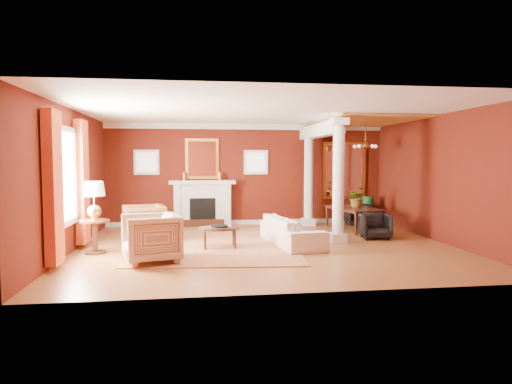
{
  "coord_description": "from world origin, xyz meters",
  "views": [
    {
      "loc": [
        -1.53,
        -9.63,
        1.86
      ],
      "look_at": [
        -0.16,
        0.43,
        1.15
      ],
      "focal_mm": 32.0,
      "sensor_mm": 36.0,
      "label": 1
    }
  ],
  "objects": [
    {
      "name": "side_table",
      "position": [
        -3.5,
        -0.27,
        0.96
      ],
      "size": [
        0.58,
        0.58,
        1.44
      ],
      "rotation": [
        0.0,
        0.0,
        0.05
      ],
      "color": "black",
      "rests_on": "ground"
    },
    {
      "name": "green_urn",
      "position": [
        3.45,
        2.93,
        0.33
      ],
      "size": [
        0.35,
        0.35,
        0.83
      ],
      "color": "#15421C",
      "rests_on": "ground"
    },
    {
      "name": "coffee_book",
      "position": [
        -0.93,
        -0.04,
        0.57
      ],
      "size": [
        0.17,
        0.03,
        0.23
      ],
      "primitive_type": "imported",
      "rotation": [
        0.0,
        0.0,
        0.05
      ],
      "color": "black",
      "rests_on": "coffee_table"
    },
    {
      "name": "dining_chair_far",
      "position": [
        3.16,
        3.0,
        0.34
      ],
      "size": [
        0.68,
        0.64,
        0.68
      ],
      "primitive_type": "imported",
      "rotation": [
        0.0,
        0.0,
        3.12
      ],
      "color": "black",
      "rests_on": "ground"
    },
    {
      "name": "crown_trim",
      "position": [
        0.0,
        3.46,
        2.82
      ],
      "size": [
        8.0,
        0.08,
        0.16
      ],
      "primitive_type": "cube",
      "color": "silver",
      "rests_on": "room_shell"
    },
    {
      "name": "fireplace",
      "position": [
        -1.3,
        3.32,
        0.65
      ],
      "size": [
        1.85,
        0.42,
        1.29
      ],
      "color": "silver",
      "rests_on": "ground"
    },
    {
      "name": "chandelier",
      "position": [
        2.9,
        1.8,
        2.25
      ],
      "size": [
        0.6,
        0.62,
        0.75
      ],
      "color": "#AE8236",
      "rests_on": "room_shell"
    },
    {
      "name": "header_beam",
      "position": [
        1.7,
        1.9,
        2.62
      ],
      "size": [
        0.3,
        3.2,
        0.32
      ],
      "primitive_type": "cube",
      "color": "silver",
      "rests_on": "column_front"
    },
    {
      "name": "coffee_table",
      "position": [
        -1.01,
        -0.09,
        0.41
      ],
      "size": [
        0.89,
        0.89,
        0.45
      ],
      "rotation": [
        0.0,
        0.0,
        0.13
      ],
      "color": "black",
      "rests_on": "ground"
    },
    {
      "name": "dining_mirror",
      "position": [
        2.9,
        3.45,
        1.55
      ],
      "size": [
        1.3,
        0.07,
        1.7
      ],
      "color": "gold",
      "rests_on": "room_shell"
    },
    {
      "name": "armchair_leopard",
      "position": [
        -2.67,
        0.88,
        0.47
      ],
      "size": [
        1.01,
        1.06,
        0.94
      ],
      "primitive_type": "imported",
      "rotation": [
        0.0,
        0.0,
        -1.38
      ],
      "color": "black",
      "rests_on": "ground"
    },
    {
      "name": "ground",
      "position": [
        0.0,
        0.0,
        0.0
      ],
      "size": [
        8.0,
        8.0,
        0.0
      ],
      "primitive_type": "plane",
      "color": "brown",
      "rests_on": "ground"
    },
    {
      "name": "column_front",
      "position": [
        1.7,
        0.3,
        1.43
      ],
      "size": [
        0.36,
        0.36,
        2.8
      ],
      "color": "silver",
      "rests_on": "ground"
    },
    {
      "name": "amber_ceiling",
      "position": [
        2.85,
        1.75,
        2.87
      ],
      "size": [
        2.3,
        3.4,
        0.04
      ],
      "primitive_type": "cube",
      "color": "#C8863A",
      "rests_on": "room_shell"
    },
    {
      "name": "overmantel_mirror",
      "position": [
        -1.3,
        3.45,
        1.9
      ],
      "size": [
        0.95,
        0.07,
        1.15
      ],
      "color": "gold",
      "rests_on": "fireplace"
    },
    {
      "name": "potted_plant",
      "position": [
        2.76,
        2.0,
        1.17
      ],
      "size": [
        0.61,
        0.65,
        0.42
      ],
      "primitive_type": "imported",
      "rotation": [
        0.0,
        0.0,
        0.26
      ],
      "color": "#26591E",
      "rests_on": "dining_table"
    },
    {
      "name": "armchair_stripe",
      "position": [
        -2.32,
        -1.23,
        0.49
      ],
      "size": [
        1.11,
        1.15,
        0.98
      ],
      "primitive_type": "imported",
      "rotation": [
        0.0,
        0.0,
        -1.31
      ],
      "color": "#CCB088",
      "rests_on": "ground"
    },
    {
      "name": "flank_window_right",
      "position": [
        0.25,
        3.46,
        1.8
      ],
      "size": [
        0.7,
        0.07,
        0.7
      ],
      "color": "silver",
      "rests_on": "room_shell"
    },
    {
      "name": "rug",
      "position": [
        -1.01,
        0.37,
        0.01
      ],
      "size": [
        3.74,
        4.76,
        0.02
      ],
      "primitive_type": "cube",
      "rotation": [
        0.0,
        0.0,
        -0.09
      ],
      "color": "maroon",
      "rests_on": "ground"
    },
    {
      "name": "column_back",
      "position": [
        1.7,
        3.0,
        1.43
      ],
      "size": [
        0.36,
        0.36,
        2.8
      ],
      "color": "silver",
      "rests_on": "ground"
    },
    {
      "name": "base_trim",
      "position": [
        0.0,
        3.46,
        0.06
      ],
      "size": [
        8.0,
        0.08,
        0.12
      ],
      "primitive_type": "cube",
      "color": "silver",
      "rests_on": "ground"
    },
    {
      "name": "left_window",
      "position": [
        -3.89,
        -0.6,
        1.42
      ],
      "size": [
        0.21,
        2.55,
        2.6
      ],
      "color": "white",
      "rests_on": "room_shell"
    },
    {
      "name": "dining_table",
      "position": [
        2.72,
        1.97,
        0.48
      ],
      "size": [
        0.91,
        1.8,
        0.96
      ],
      "primitive_type": "imported",
      "rotation": [
        0.0,
        0.0,
        1.76
      ],
      "color": "black",
      "rests_on": "ground"
    },
    {
      "name": "room_shell",
      "position": [
        0.0,
        0.0,
        2.02
      ],
      "size": [
        8.04,
        7.04,
        2.92
      ],
      "color": "#53110B",
      "rests_on": "ground"
    },
    {
      "name": "dining_chair_near",
      "position": [
        2.71,
        0.59,
        0.33
      ],
      "size": [
        0.71,
        0.67,
        0.66
      ],
      "primitive_type": "imported",
      "rotation": [
        0.0,
        0.0,
        -0.11
      ],
      "color": "black",
      "rests_on": "ground"
    },
    {
      "name": "sofa",
      "position": [
        0.59,
        0.08,
        0.42
      ],
      "size": [
        0.92,
        2.19,
        0.83
      ],
      "primitive_type": "imported",
      "rotation": [
        0.0,
        0.0,
        1.71
      ],
      "color": "beige",
      "rests_on": "ground"
    },
    {
      "name": "flank_window_left",
      "position": [
        -2.85,
        3.46,
        1.8
      ],
      "size": [
        0.7,
        0.07,
        0.7
      ],
      "color": "silver",
      "rests_on": "room_shell"
    }
  ]
}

